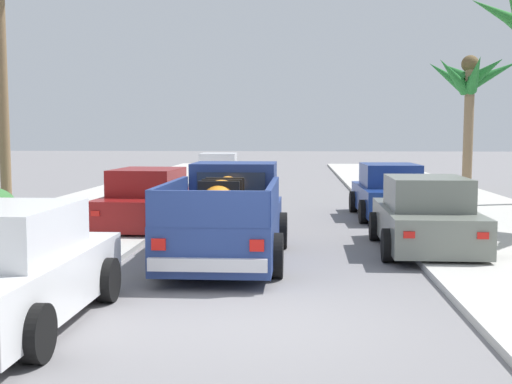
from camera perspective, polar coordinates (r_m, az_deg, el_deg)
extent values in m
plane|color=slate|center=(8.93, -0.10, -10.79)|extent=(160.00, 160.00, 0.00)
cube|color=beige|center=(21.55, -12.55, -1.42)|extent=(5.28, 60.00, 0.12)
cube|color=beige|center=(21.28, 16.70, -1.60)|extent=(5.28, 60.00, 0.12)
cube|color=silver|center=(21.24, -9.33, -1.49)|extent=(0.16, 60.00, 0.10)
cube|color=silver|center=(21.03, 13.41, -1.62)|extent=(0.16, 60.00, 0.10)
cube|color=navy|center=(12.84, -2.49, -3.20)|extent=(1.96, 5.11, 0.80)
cube|color=navy|center=(14.34, -1.79, 0.88)|extent=(1.73, 1.51, 0.80)
cube|color=#283342|center=(13.58, -2.11, 0.74)|extent=(1.38, 0.07, 0.44)
cube|color=#283342|center=(15.09, -1.50, 1.17)|extent=(1.46, 0.07, 0.48)
cube|color=navy|center=(12.05, -7.27, -0.51)|extent=(0.13, 3.30, 0.56)
cube|color=navy|center=(11.84, 1.41, -0.58)|extent=(0.13, 3.30, 0.56)
cube|color=navy|center=(10.28, -4.07, -1.44)|extent=(1.88, 0.11, 0.56)
cube|color=silver|center=(10.32, -4.11, -6.13)|extent=(1.82, 0.13, 0.20)
cylinder|color=black|center=(14.51, -5.67, -3.14)|extent=(0.27, 0.76, 0.76)
cylinder|color=black|center=(14.31, 2.10, -3.23)|extent=(0.27, 0.76, 0.76)
cylinder|color=black|center=(11.66, -8.07, -5.17)|extent=(0.27, 0.76, 0.76)
cylinder|color=black|center=(11.42, 1.63, -5.34)|extent=(0.27, 0.76, 0.76)
cube|color=red|center=(10.43, -8.19, -4.38)|extent=(0.22, 0.04, 0.18)
cube|color=red|center=(10.22, 0.07, -4.52)|extent=(0.22, 0.04, 0.18)
ellipsoid|color=orange|center=(12.10, -2.86, -0.36)|extent=(0.71, 1.71, 0.60)
sphere|color=orange|center=(13.03, -2.37, 0.38)|extent=(0.44, 0.44, 0.44)
cube|color=black|center=(11.64, -3.13, -0.58)|extent=(0.71, 0.13, 0.61)
cube|color=black|center=(12.10, -2.86, -0.36)|extent=(0.71, 0.13, 0.61)
cube|color=black|center=(12.56, -2.61, -0.16)|extent=(0.71, 0.13, 0.61)
cube|color=silver|center=(29.81, -3.15, 1.36)|extent=(1.92, 4.27, 0.72)
cube|color=silver|center=(29.67, -3.17, 2.66)|extent=(1.60, 2.16, 0.64)
cube|color=#283342|center=(30.64, -3.03, 2.70)|extent=(1.37, 0.13, 0.52)
cube|color=#283342|center=(28.70, -3.32, 2.54)|extent=(1.34, 0.13, 0.50)
cylinder|color=black|center=(31.19, -4.62, 1.12)|extent=(0.25, 0.65, 0.64)
cylinder|color=black|center=(31.06, -1.30, 1.12)|extent=(0.25, 0.65, 0.64)
cylinder|color=black|center=(28.61, -5.15, 0.76)|extent=(0.25, 0.65, 0.64)
cylinder|color=black|center=(28.47, -1.54, 0.76)|extent=(0.25, 0.65, 0.64)
cube|color=red|center=(27.76, -4.79, 1.31)|extent=(0.20, 0.05, 0.12)
cube|color=white|center=(31.95, -3.96, 1.73)|extent=(0.20, 0.05, 0.10)
cube|color=red|center=(27.65, -2.18, 1.31)|extent=(0.20, 0.05, 0.12)
cube|color=white|center=(31.86, -1.76, 1.73)|extent=(0.20, 0.05, 0.10)
cube|color=silver|center=(9.13, -20.20, -7.30)|extent=(1.80, 4.22, 0.72)
cube|color=silver|center=(8.92, -20.59, -3.15)|extent=(1.54, 2.12, 0.64)
cube|color=#283342|center=(9.80, -18.23, -2.49)|extent=(1.37, 0.09, 0.52)
cylinder|color=black|center=(10.06, -12.35, -7.23)|extent=(0.23, 0.64, 0.64)
cylinder|color=black|center=(7.67, -17.95, -11.23)|extent=(0.23, 0.64, 0.64)
cube|color=white|center=(11.26, -18.66, -4.58)|extent=(0.20, 0.04, 0.10)
cube|color=white|center=(10.84, -12.62, -4.80)|extent=(0.20, 0.04, 0.10)
cube|color=navy|center=(19.80, 11.18, -0.57)|extent=(1.86, 4.24, 0.72)
cube|color=navy|center=(19.85, 11.17, 1.41)|extent=(1.57, 2.13, 0.64)
cube|color=#283342|center=(18.90, 11.63, 1.16)|extent=(1.37, 0.11, 0.52)
cube|color=#283342|center=(20.81, 10.76, 1.52)|extent=(1.34, 0.11, 0.50)
cylinder|color=black|center=(18.72, 14.52, -1.62)|extent=(0.23, 0.64, 0.64)
cylinder|color=black|center=(18.42, 9.03, -1.63)|extent=(0.23, 0.64, 0.64)
cylinder|color=black|center=(21.26, 13.03, -0.82)|extent=(0.23, 0.64, 0.64)
cylinder|color=black|center=(20.99, 8.19, -0.81)|extent=(0.23, 0.64, 0.64)
cube|color=red|center=(21.97, 11.96, 0.24)|extent=(0.20, 0.04, 0.12)
cube|color=white|center=(17.85, 14.20, -1.01)|extent=(0.20, 0.04, 0.10)
cube|color=red|center=(21.79, 8.68, 0.25)|extent=(0.20, 0.04, 0.12)
cube|color=white|center=(17.63, 10.28, -1.00)|extent=(0.20, 0.04, 0.10)
cube|color=maroon|center=(17.28, -8.98, -1.35)|extent=(1.98, 4.29, 0.72)
cube|color=maroon|center=(17.12, -9.10, 0.88)|extent=(1.63, 2.18, 0.64)
cube|color=#283342|center=(18.05, -8.27, 1.04)|extent=(1.37, 0.15, 0.52)
cube|color=#283342|center=(16.19, -10.02, 0.56)|extent=(1.34, 0.15, 0.50)
cylinder|color=black|center=(18.80, -10.56, -1.52)|extent=(0.25, 0.65, 0.64)
cylinder|color=black|center=(18.35, -5.16, -1.62)|extent=(0.25, 0.65, 0.64)
cylinder|color=black|center=(16.34, -13.24, -2.54)|extent=(0.25, 0.65, 0.64)
cylinder|color=black|center=(15.83, -7.08, -2.69)|extent=(0.25, 0.65, 0.64)
cube|color=red|center=(15.46, -13.34, -1.76)|extent=(0.20, 0.05, 0.12)
cube|color=white|center=(19.46, -9.07, -0.43)|extent=(0.20, 0.05, 0.10)
cube|color=red|center=(15.08, -8.81, -1.86)|extent=(0.20, 0.05, 0.12)
cube|color=white|center=(19.16, -5.52, -0.47)|extent=(0.20, 0.05, 0.10)
cube|color=slate|center=(14.39, 14.03, -2.71)|extent=(1.83, 4.23, 0.72)
cube|color=slate|center=(14.22, 14.15, -0.04)|extent=(1.55, 2.13, 0.64)
cube|color=#283342|center=(15.18, 13.54, 0.20)|extent=(1.37, 0.10, 0.52)
cube|color=#283342|center=(13.27, 14.85, -0.50)|extent=(1.34, 0.10, 0.50)
cylinder|color=black|center=(15.58, 9.94, -2.85)|extent=(0.23, 0.64, 0.64)
cylinder|color=black|center=(15.86, 16.45, -2.85)|extent=(0.23, 0.64, 0.64)
cylinder|color=black|center=(13.02, 11.03, -4.41)|extent=(0.23, 0.64, 0.64)
cylinder|color=black|center=(13.35, 18.77, -4.36)|extent=(0.23, 0.64, 0.64)
cube|color=red|center=(12.22, 12.74, -3.53)|extent=(0.20, 0.04, 0.12)
cube|color=white|center=(16.37, 10.68, -1.47)|extent=(0.20, 0.04, 0.10)
cube|color=red|center=(12.46, 18.53, -3.50)|extent=(0.20, 0.04, 0.12)
cube|color=white|center=(16.55, 14.93, -1.48)|extent=(0.20, 0.04, 0.10)
cylinder|color=brown|center=(20.65, -20.53, 8.33)|extent=(0.30, 0.40, 7.48)
cylinder|color=#846B4C|center=(30.62, 17.42, 5.24)|extent=(0.41, 0.56, 5.35)
cone|color=#23702D|center=(30.98, 19.48, 9.45)|extent=(2.17, 0.59, 1.43)
cone|color=#23702D|center=(31.59, 18.34, 9.48)|extent=(1.73, 1.87, 1.34)
cone|color=#23702D|center=(31.45, 16.53, 9.62)|extent=(1.26, 1.93, 1.26)
cone|color=#23702D|center=(30.88, 15.75, 9.38)|extent=(1.95, 1.24, 1.58)
cone|color=#23702D|center=(30.02, 16.23, 9.42)|extent=(1.88, 1.49, 1.66)
cone|color=#23702D|center=(29.67, 17.95, 9.46)|extent=(0.65, 2.13, 1.65)
cone|color=#23702D|center=(30.34, 18.85, 9.71)|extent=(1.58, 1.56, 1.27)
sphere|color=brown|center=(30.76, 17.55, 10.22)|extent=(0.74, 0.74, 0.74)
cone|color=#2D7F33|center=(24.83, 20.55, 13.26)|extent=(1.34, 2.13, 1.44)
cone|color=#2D7F33|center=(23.57, 19.86, 13.87)|extent=(2.24, 0.97, 1.35)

